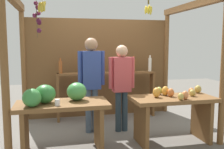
% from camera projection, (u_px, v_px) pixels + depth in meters
% --- Properties ---
extents(ground_plane, '(12.00, 12.00, 0.00)m').
position_uv_depth(ground_plane, '(110.00, 130.00, 4.71)').
color(ground_plane, slate).
rests_on(ground_plane, ground).
extents(market_stall, '(3.30, 2.18, 2.38)m').
position_uv_depth(market_stall, '(104.00, 55.00, 5.01)').
color(market_stall, brown).
rests_on(market_stall, ground).
extents(fruit_counter_left, '(1.34, 0.65, 1.02)m').
position_uv_depth(fruit_counter_left, '(59.00, 108.00, 3.67)').
color(fruit_counter_left, brown).
rests_on(fruit_counter_left, ground).
extents(fruit_counter_right, '(1.34, 0.64, 0.91)m').
position_uv_depth(fruit_counter_right, '(173.00, 107.00, 4.09)').
color(fruit_counter_right, brown).
rests_on(fruit_counter_right, ground).
extents(bottle_shelf_unit, '(2.12, 0.22, 1.35)m').
position_uv_depth(bottle_shelf_unit, '(107.00, 81.00, 5.39)').
color(bottle_shelf_unit, brown).
rests_on(bottle_shelf_unit, ground).
extents(vendor_man, '(0.48, 0.23, 1.70)m').
position_uv_depth(vendor_man, '(91.00, 76.00, 4.50)').
color(vendor_man, '#455569').
rests_on(vendor_man, ground).
extents(vendor_woman, '(0.48, 0.21, 1.58)m').
position_uv_depth(vendor_woman, '(122.00, 80.00, 4.56)').
color(vendor_woman, '#2B3C48').
rests_on(vendor_woman, ground).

